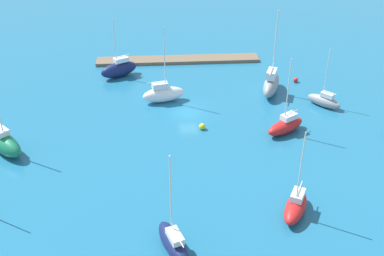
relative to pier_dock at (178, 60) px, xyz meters
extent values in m
plane|color=#1E668C|center=(-0.59, 18.22, -0.26)|extent=(160.00, 160.00, 0.00)
cube|color=brown|center=(0.00, 0.00, 0.00)|extent=(27.02, 3.14, 0.52)
ellipsoid|color=red|center=(-9.42, 39.30, 0.54)|extent=(4.05, 5.40, 1.61)
cube|color=silver|center=(-9.61, 38.94, 1.69)|extent=(1.84, 2.15, 0.68)
cylinder|color=silver|center=(-9.29, 39.52, 5.17)|extent=(0.12, 0.12, 7.64)
cylinder|color=silver|center=(-9.85, 38.49, 2.18)|extent=(1.21, 2.12, 0.10)
ellipsoid|color=#141E4C|center=(9.39, 5.65, 0.91)|extent=(6.15, 4.81, 2.34)
cube|color=silver|center=(8.98, 5.40, 2.42)|extent=(2.46, 2.14, 0.70)
cylinder|color=silver|center=(9.64, 5.80, 5.51)|extent=(0.14, 0.14, 6.86)
cylinder|color=silver|center=(8.62, 5.18, 2.92)|extent=(2.10, 1.34, 0.12)
ellipsoid|color=gray|center=(-12.83, 13.11, 1.08)|extent=(4.43, 7.26, 2.68)
cube|color=silver|center=(-12.62, 13.63, 2.98)|extent=(2.04, 2.79, 1.12)
cylinder|color=silver|center=(-12.96, 12.79, 7.09)|extent=(0.17, 0.17, 9.34)
cylinder|color=silver|center=(-12.37, 14.28, 3.69)|extent=(1.32, 3.05, 0.13)
ellipsoid|color=white|center=(2.64, 14.70, 0.82)|extent=(6.20, 3.23, 2.15)
cube|color=silver|center=(3.10, 14.81, 2.27)|extent=(2.34, 1.61, 0.74)
cylinder|color=silver|center=(2.35, 14.63, 6.19)|extent=(0.14, 0.14, 8.59)
cylinder|color=silver|center=(3.61, 14.93, 2.79)|extent=(2.54, 0.72, 0.11)
ellipsoid|color=#19724C|center=(20.97, 26.53, 0.95)|extent=(5.73, 5.91, 2.42)
cube|color=silver|center=(21.31, 26.18, 2.48)|extent=(2.44, 2.48, 0.65)
ellipsoid|color=red|center=(-12.18, 24.25, 0.61)|extent=(5.74, 4.59, 1.74)
cube|color=silver|center=(-12.56, 24.01, 1.83)|extent=(2.31, 2.03, 0.69)
cylinder|color=silver|center=(-11.95, 24.40, 5.54)|extent=(0.13, 0.13, 8.11)
cylinder|color=silver|center=(-12.87, 23.82, 2.32)|extent=(1.91, 1.26, 0.11)
ellipsoid|color=#141E4C|center=(2.33, 43.22, 0.59)|extent=(3.46, 5.73, 1.70)
cube|color=silver|center=(2.18, 43.63, 1.73)|extent=(1.63, 2.20, 0.58)
cylinder|color=silver|center=(2.42, 42.96, 5.43)|extent=(0.13, 0.13, 7.98)
cylinder|color=silver|center=(1.98, 44.20, 2.17)|extent=(0.99, 2.50, 0.11)
ellipsoid|color=gray|center=(-19.17, 17.68, 0.50)|extent=(4.43, 4.61, 1.52)
cube|color=silver|center=(-19.43, 17.97, 1.56)|extent=(1.86, 1.91, 0.61)
cylinder|color=silver|center=(-19.00, 17.50, 4.60)|extent=(0.12, 0.12, 6.68)
cylinder|color=silver|center=(-19.64, 18.19, 2.02)|extent=(1.34, 1.44, 0.09)
sphere|color=red|center=(-17.46, 9.66, 0.11)|extent=(0.74, 0.74, 0.74)
sphere|color=yellow|center=(-2.02, 22.74, 0.14)|extent=(0.80, 0.80, 0.80)
camera|label=1|loc=(2.80, 72.57, 29.16)|focal=43.27mm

